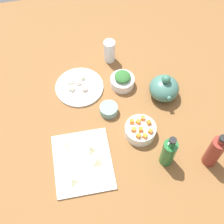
% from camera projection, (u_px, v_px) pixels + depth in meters
% --- Properties ---
extents(tabletop, '(1.90, 1.90, 0.03)m').
position_uv_depth(tabletop, '(112.00, 119.00, 1.49)').
color(tabletop, brown).
rests_on(tabletop, ground).
extents(cutting_board, '(0.30, 0.26, 0.01)m').
position_uv_depth(cutting_board, '(83.00, 162.00, 1.36)').
color(cutting_board, white).
rests_on(cutting_board, tabletop).
extents(plate_tofu, '(0.24, 0.24, 0.01)m').
position_uv_depth(plate_tofu, '(80.00, 87.00, 1.57)').
color(plate_tofu, white).
rests_on(plate_tofu, tabletop).
extents(bowl_greens, '(0.12, 0.12, 0.05)m').
position_uv_depth(bowl_greens, '(122.00, 82.00, 1.56)').
color(bowl_greens, white).
rests_on(bowl_greens, tabletop).
extents(bowl_carrots, '(0.14, 0.14, 0.05)m').
position_uv_depth(bowl_carrots, '(140.00, 130.00, 1.41)').
color(bowl_carrots, white).
rests_on(bowl_carrots, tabletop).
extents(bowl_small_side, '(0.09, 0.09, 0.04)m').
position_uv_depth(bowl_small_side, '(109.00, 109.00, 1.48)').
color(bowl_small_side, '#729D9A').
rests_on(bowl_small_side, tabletop).
extents(teapot, '(0.16, 0.15, 0.15)m').
position_uv_depth(teapot, '(164.00, 88.00, 1.50)').
color(teapot, '#417163').
rests_on(teapot, tabletop).
extents(bottle_0, '(0.06, 0.06, 0.22)m').
position_uv_depth(bottle_0, '(214.00, 152.00, 1.28)').
color(bottle_0, maroon).
rests_on(bottle_0, tabletop).
extents(bottle_1, '(0.06, 0.06, 0.20)m').
position_uv_depth(bottle_1, '(168.00, 152.00, 1.30)').
color(bottle_1, '#236830').
rests_on(bottle_1, tabletop).
extents(drinking_glass_0, '(0.06, 0.06, 0.13)m').
position_uv_depth(drinking_glass_0, '(109.00, 51.00, 1.62)').
color(drinking_glass_0, white).
rests_on(drinking_glass_0, tabletop).
extents(carrot_cube_0, '(0.02, 0.02, 0.02)m').
position_uv_depth(carrot_cube_0, '(143.00, 118.00, 1.41)').
color(carrot_cube_0, orange).
rests_on(carrot_cube_0, bowl_carrots).
extents(carrot_cube_1, '(0.02, 0.02, 0.02)m').
position_uv_depth(carrot_cube_1, '(132.00, 121.00, 1.40)').
color(carrot_cube_1, orange).
rests_on(carrot_cube_1, bowl_carrots).
extents(carrot_cube_2, '(0.03, 0.03, 0.02)m').
position_uv_depth(carrot_cube_2, '(151.00, 131.00, 1.37)').
color(carrot_cube_2, orange).
rests_on(carrot_cube_2, bowl_carrots).
extents(carrot_cube_3, '(0.02, 0.02, 0.02)m').
position_uv_depth(carrot_cube_3, '(134.00, 129.00, 1.37)').
color(carrot_cube_3, orange).
rests_on(carrot_cube_3, bowl_carrots).
extents(carrot_cube_4, '(0.02, 0.02, 0.02)m').
position_uv_depth(carrot_cube_4, '(149.00, 123.00, 1.39)').
color(carrot_cube_4, orange).
rests_on(carrot_cube_4, bowl_carrots).
extents(carrot_cube_5, '(0.02, 0.02, 0.02)m').
position_uv_depth(carrot_cube_5, '(141.00, 129.00, 1.37)').
color(carrot_cube_5, orange).
rests_on(carrot_cube_5, bowl_carrots).
extents(carrot_cube_6, '(0.03, 0.03, 0.02)m').
position_uv_depth(carrot_cube_6, '(138.00, 122.00, 1.40)').
color(carrot_cube_6, orange).
rests_on(carrot_cube_6, bowl_carrots).
extents(carrot_cube_7, '(0.03, 0.03, 0.02)m').
position_uv_depth(carrot_cube_7, '(138.00, 136.00, 1.36)').
color(carrot_cube_7, orange).
rests_on(carrot_cube_7, bowl_carrots).
extents(carrot_cube_8, '(0.03, 0.03, 0.02)m').
position_uv_depth(carrot_cube_8, '(145.00, 136.00, 1.36)').
color(carrot_cube_8, orange).
rests_on(carrot_cube_8, bowl_carrots).
extents(chopped_greens_mound, '(0.09, 0.09, 0.03)m').
position_uv_depth(chopped_greens_mound, '(123.00, 77.00, 1.53)').
color(chopped_greens_mound, '#2F682D').
rests_on(chopped_greens_mound, bowl_greens).
extents(tofu_cube_0, '(0.03, 0.03, 0.02)m').
position_uv_depth(tofu_cube_0, '(70.00, 82.00, 1.57)').
color(tofu_cube_0, white).
rests_on(tofu_cube_0, plate_tofu).
extents(tofu_cube_1, '(0.03, 0.03, 0.02)m').
position_uv_depth(tofu_cube_1, '(82.00, 77.00, 1.58)').
color(tofu_cube_1, white).
rests_on(tofu_cube_1, plate_tofu).
extents(tofu_cube_2, '(0.02, 0.02, 0.02)m').
position_uv_depth(tofu_cube_2, '(85.00, 89.00, 1.54)').
color(tofu_cube_2, '#FAE2CD').
rests_on(tofu_cube_2, plate_tofu).
extents(tofu_cube_3, '(0.03, 0.03, 0.02)m').
position_uv_depth(tofu_cube_3, '(72.00, 88.00, 1.54)').
color(tofu_cube_3, '#EDECCD').
rests_on(tofu_cube_3, plate_tofu).
extents(tofu_cube_4, '(0.03, 0.03, 0.02)m').
position_uv_depth(tofu_cube_4, '(78.00, 82.00, 1.56)').
color(tofu_cube_4, white).
rests_on(tofu_cube_4, plate_tofu).
extents(dumpling_0, '(0.05, 0.05, 0.03)m').
position_uv_depth(dumpling_0, '(90.00, 149.00, 1.37)').
color(dumpling_0, beige).
rests_on(dumpling_0, cutting_board).
extents(dumpling_1, '(0.05, 0.05, 0.03)m').
position_uv_depth(dumpling_1, '(72.00, 180.00, 1.29)').
color(dumpling_1, beige).
rests_on(dumpling_1, cutting_board).
extents(dumpling_2, '(0.06, 0.06, 0.02)m').
position_uv_depth(dumpling_2, '(67.00, 143.00, 1.39)').
color(dumpling_2, beige).
rests_on(dumpling_2, cutting_board).
extents(dumpling_3, '(0.06, 0.06, 0.03)m').
position_uv_depth(dumpling_3, '(97.00, 161.00, 1.34)').
color(dumpling_3, beige).
rests_on(dumpling_3, cutting_board).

